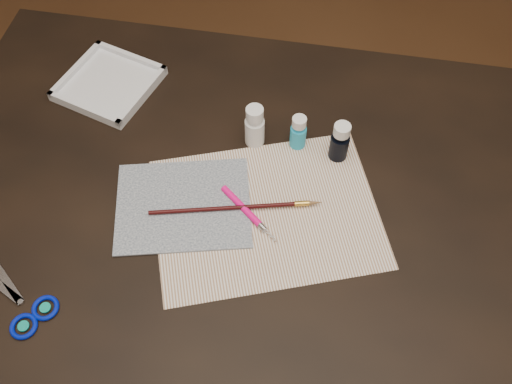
% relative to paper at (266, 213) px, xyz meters
% --- Properties ---
extents(ground, '(3.50, 3.50, 0.02)m').
position_rel_paper_xyz_m(ground, '(-0.02, 0.01, -0.76)').
color(ground, '#422614').
rests_on(ground, ground).
extents(table, '(1.30, 0.90, 0.75)m').
position_rel_paper_xyz_m(table, '(-0.02, 0.01, -0.38)').
color(table, black).
rests_on(table, ground).
extents(paper, '(0.48, 0.43, 0.00)m').
position_rel_paper_xyz_m(paper, '(0.00, 0.00, 0.00)').
color(paper, white).
rests_on(paper, table).
extents(canvas, '(0.28, 0.25, 0.00)m').
position_rel_paper_xyz_m(canvas, '(-0.15, -0.01, 0.00)').
color(canvas, '#14243E').
rests_on(canvas, paper).
extents(paint_bottle_white, '(0.04, 0.04, 0.09)m').
position_rel_paper_xyz_m(paint_bottle_white, '(-0.05, 0.16, 0.05)').
color(paint_bottle_white, silver).
rests_on(paint_bottle_white, table).
extents(paint_bottle_cyan, '(0.04, 0.04, 0.08)m').
position_rel_paper_xyz_m(paint_bottle_cyan, '(0.03, 0.17, 0.04)').
color(paint_bottle_cyan, '#21A6D2').
rests_on(paint_bottle_cyan, table).
extents(paint_bottle_navy, '(0.04, 0.04, 0.09)m').
position_rel_paper_xyz_m(paint_bottle_navy, '(0.11, 0.15, 0.04)').
color(paint_bottle_navy, black).
rests_on(paint_bottle_navy, table).
extents(paintbrush, '(0.31, 0.09, 0.01)m').
position_rel_paper_xyz_m(paintbrush, '(-0.05, -0.00, 0.01)').
color(paintbrush, black).
rests_on(paintbrush, canvas).
extents(craft_knife, '(0.13, 0.11, 0.01)m').
position_rel_paper_xyz_m(craft_knife, '(-0.03, -0.01, 0.01)').
color(craft_knife, '#FF0A7E').
rests_on(craft_knife, paper).
extents(scissors, '(0.20, 0.15, 0.01)m').
position_rel_paper_xyz_m(scissors, '(-0.39, -0.24, 0.00)').
color(scissors, silver).
rests_on(scissors, table).
extents(palette_tray, '(0.22, 0.22, 0.02)m').
position_rel_paper_xyz_m(palette_tray, '(-0.38, 0.25, 0.01)').
color(palette_tray, white).
rests_on(palette_tray, table).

